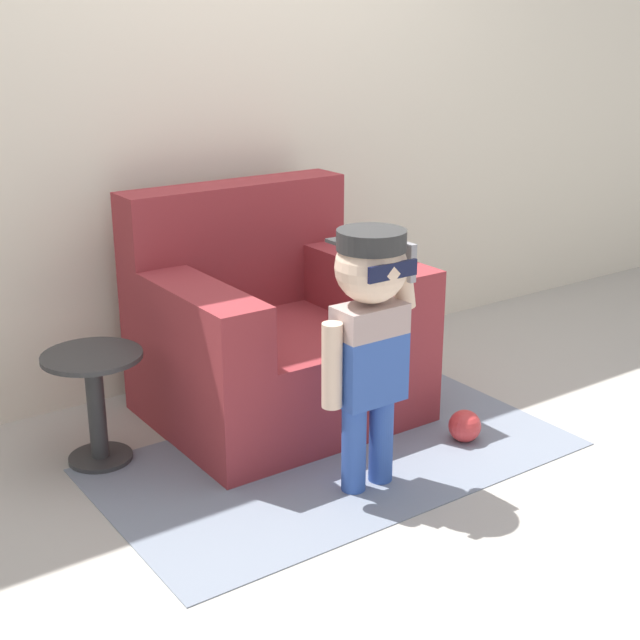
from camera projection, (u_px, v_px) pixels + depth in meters
ground_plane at (315, 407)px, 3.80m from camera, size 10.00×10.00×0.00m
wall_back at (233, 84)px, 3.86m from camera, size 10.00×0.05×2.60m
armchair at (272, 335)px, 3.66m from camera, size 1.00×0.87×0.92m
person_child at (369, 321)px, 2.96m from camera, size 0.38×0.28×0.93m
side_table at (95, 397)px, 3.26m from camera, size 0.37×0.37×0.43m
rug at (337, 456)px, 3.36m from camera, size 1.76×0.98×0.01m
toy_ball at (465, 426)px, 3.47m from camera, size 0.13×0.13×0.13m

